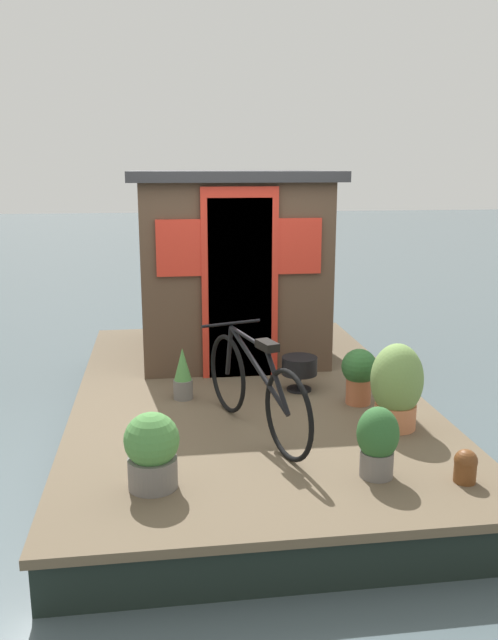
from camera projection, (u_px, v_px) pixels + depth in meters
ground_plane at (246, 430)px, 5.99m from camera, size 60.00×60.00×0.00m
houseboat_deck at (246, 410)px, 5.95m from camera, size 4.90×3.01×0.38m
houseboat_cabin at (229, 262)px, 6.97m from camera, size 2.03×2.03×1.93m
bicycle at (255, 387)px, 4.88m from camera, size 1.59×0.65×0.78m
potted_plant_fern at (359, 373)px, 5.52m from camera, size 0.30×0.30×0.48m
potted_plant_rosemary at (152, 450)px, 4.06m from camera, size 0.35×0.35×0.49m
potted_plant_thyme at (378, 441)px, 4.21m from camera, size 0.27×0.27×0.47m
potted_plant_ivy at (397, 386)px, 4.98m from camera, size 0.40×0.40×0.67m
potted_plant_mint at (183, 375)px, 5.65m from camera, size 0.17×0.17×0.46m
charcoal_grill at (299, 367)px, 5.85m from camera, size 0.32×0.32×0.31m
mooring_bollard at (465, 466)px, 4.16m from camera, size 0.15×0.15×0.22m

